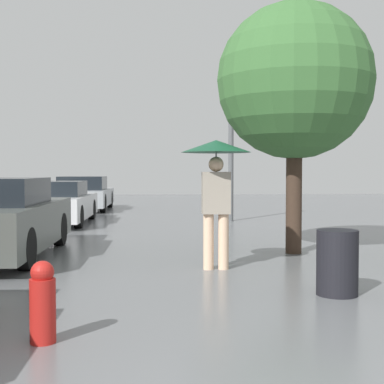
% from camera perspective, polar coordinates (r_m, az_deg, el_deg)
% --- Properties ---
extents(pedestrian, '(0.98, 0.98, 1.82)m').
position_cam_1_polar(pedestrian, '(7.49, 2.58, 2.50)').
color(pedestrian, beige).
rests_on(pedestrian, ground_plane).
extents(parked_car_third, '(1.68, 3.98, 1.12)m').
position_cam_1_polar(parked_car_third, '(14.52, -14.24, -1.19)').
color(parked_car_third, silver).
rests_on(parked_car_third, ground_plane).
extents(parked_car_farthest, '(1.79, 3.96, 1.20)m').
position_cam_1_polar(parked_car_farthest, '(19.33, -11.49, -0.23)').
color(parked_car_farthest, '#9EA3A8').
rests_on(parked_car_farthest, ground_plane).
extents(tree, '(2.60, 2.60, 4.19)m').
position_cam_1_polar(tree, '(9.25, 10.90, 11.45)').
color(tree, '#38281E').
rests_on(tree, ground_plane).
extents(street_lamp, '(0.40, 0.40, 3.90)m').
position_cam_1_polar(street_lamp, '(14.86, 4.18, 7.22)').
color(street_lamp, '#515456').
rests_on(street_lamp, ground_plane).
extents(trash_bin, '(0.46, 0.46, 0.73)m').
position_cam_1_polar(trash_bin, '(6.23, 15.23, -7.27)').
color(trash_bin, black).
rests_on(trash_bin, ground_plane).
extents(fire_hydrant, '(0.21, 0.21, 0.67)m').
position_cam_1_polar(fire_hydrant, '(4.55, -15.64, -11.25)').
color(fire_hydrant, '#B21E19').
rests_on(fire_hydrant, ground_plane).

